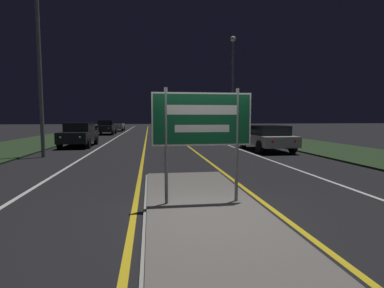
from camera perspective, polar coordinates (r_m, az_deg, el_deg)
ground_plane at (r=6.00m, az=2.83°, el=-13.35°), size 160.00×160.00×0.00m
median_island at (r=6.50m, az=1.89°, el=-11.49°), size 2.44×6.99×0.10m
verge_left at (r=27.00m, az=-26.22°, el=0.64°), size 5.00×100.00×0.08m
verge_right at (r=27.75m, az=14.37°, el=1.12°), size 5.00×100.00×0.08m
centre_line_yellow_left at (r=30.64m, az=-8.67°, el=1.51°), size 0.12×70.00×0.01m
centre_line_yellow_right at (r=30.74m, az=-3.40°, el=1.58°), size 0.12×70.00×0.01m
lane_line_white_left at (r=30.80m, az=-13.87°, el=1.44°), size 0.12×70.00×0.01m
lane_line_white_right at (r=31.09m, az=1.73°, el=1.62°), size 0.12×70.00×0.01m
edge_line_white_left at (r=31.25m, az=-19.35°, el=1.35°), size 0.10×70.00×0.01m
edge_line_white_right at (r=31.74m, az=7.07°, el=1.66°), size 0.10×70.00×0.01m
highway_sign at (r=6.23m, az=1.95°, el=3.92°), size 2.09×0.07×2.41m
streetlight_right_near at (r=27.83m, az=7.74°, el=12.92°), size 0.49×0.49×9.09m
car_receding_0 at (r=17.53m, az=14.05°, el=1.27°), size 2.04×4.62×1.44m
car_receding_1 at (r=23.61m, az=1.22°, el=2.20°), size 1.86×4.20×1.29m
car_receding_2 at (r=32.37m, az=-1.38°, el=3.03°), size 2.02×4.16×1.36m
car_approaching_0 at (r=20.79m, az=-20.69°, el=1.77°), size 1.88×4.43×1.54m
car_approaching_1 at (r=34.49m, az=-15.99°, el=3.14°), size 1.88×4.74×1.57m
car_approaching_2 at (r=42.48m, az=-14.07°, el=3.45°), size 1.85×4.69×1.43m
warning_sign at (r=30.05m, az=10.35°, el=4.26°), size 0.60×0.06×2.34m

